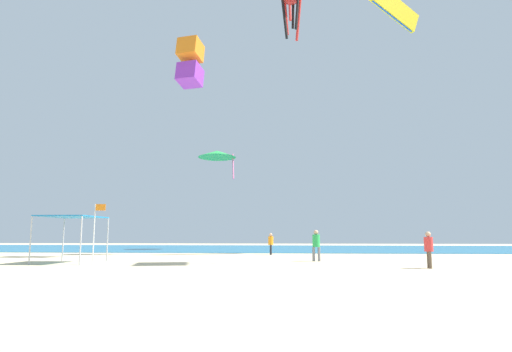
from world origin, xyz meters
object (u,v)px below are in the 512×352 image
object	(u,v)px
person_near_tent	(316,243)
kite_delta_green	(217,154)
person_central	(429,247)
kite_box_orange	(190,63)
kite_parafoil_yellow	(393,7)
banner_flag	(96,227)
canopy_tent	(73,219)
person_leftmost	(271,242)

from	to	relation	value
person_near_tent	kite_delta_green	size ratio (longest dim) A/B	0.38
person_central	kite_box_orange	xyz separation A→B (m)	(-13.95, 9.62, 13.52)
person_central	kite_parafoil_yellow	size ratio (longest dim) A/B	0.32
person_central	banner_flag	bearing A→B (deg)	90.96
person_near_tent	canopy_tent	bearing A→B (deg)	28.76
person_central	kite_parafoil_yellow	world-z (taller)	kite_parafoil_yellow
canopy_tent	kite_delta_green	bearing A→B (deg)	78.59
kite_delta_green	kite_box_orange	size ratio (longest dim) A/B	1.32
person_near_tent	kite_box_orange	distance (m)	16.80
kite_delta_green	banner_flag	bearing A→B (deg)	72.13
kite_delta_green	kite_parafoil_yellow	xyz separation A→B (m)	(17.07, -8.90, 11.35)
canopy_tent	kite_parafoil_yellow	distance (m)	31.59
canopy_tent	person_central	bearing A→B (deg)	-7.24
kite_delta_green	kite_box_orange	bearing A→B (deg)	80.07
banner_flag	canopy_tent	bearing A→B (deg)	152.12
kite_delta_green	kite_parafoil_yellow	size ratio (longest dim) A/B	0.89
person_near_tent	kite_box_orange	bearing A→B (deg)	-9.12
canopy_tent	kite_box_orange	distance (m)	14.86
canopy_tent	kite_delta_green	world-z (taller)	kite_delta_green
canopy_tent	kite_box_orange	size ratio (longest dim) A/B	0.92
banner_flag	kite_parafoil_yellow	xyz separation A→B (m)	(19.70, 14.02, 19.61)
kite_box_orange	person_leftmost	bearing A→B (deg)	-138.89
canopy_tent	person_near_tent	distance (m)	14.11
person_leftmost	kite_delta_green	xyz separation A→B (m)	(-6.29, 11.45, 9.24)
kite_parafoil_yellow	person_near_tent	bearing A→B (deg)	-159.68
banner_flag	kite_box_orange	bearing A→B (deg)	69.98
kite_box_orange	canopy_tent	bearing A→B (deg)	68.63
kite_delta_green	person_near_tent	bearing A→B (deg)	104.53
person_near_tent	person_central	world-z (taller)	person_near_tent
banner_flag	person_central	bearing A→B (deg)	-4.81
person_leftmost	kite_parafoil_yellow	xyz separation A→B (m)	(10.78, 2.55, 20.58)
banner_flag	person_near_tent	bearing A→B (deg)	16.93
person_near_tent	banner_flag	xyz separation A→B (m)	(-11.97, -3.65, 0.88)
person_near_tent	banner_flag	size ratio (longest dim) A/B	0.58
canopy_tent	banner_flag	bearing A→B (deg)	-27.88
kite_box_orange	kite_delta_green	bearing A→B (deg)	-76.45
person_leftmost	kite_parafoil_yellow	bearing A→B (deg)	-76.97
person_near_tent	person_central	bearing A→B (deg)	152.08
person_near_tent	person_leftmost	bearing A→B (deg)	-50.93
kite_box_orange	kite_parafoil_yellow	world-z (taller)	kite_parafoil_yellow
person_leftmost	kite_delta_green	bearing A→B (deg)	28.52
person_near_tent	banner_flag	world-z (taller)	banner_flag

